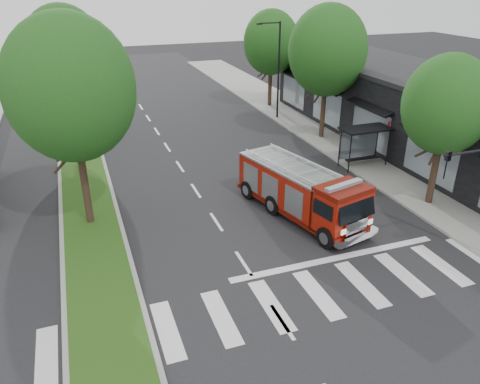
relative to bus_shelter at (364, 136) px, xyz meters
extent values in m
plane|color=black|center=(-11.20, -8.15, -2.04)|extent=(140.00, 140.00, 0.00)
cube|color=gray|center=(1.30, 1.85, -1.96)|extent=(5.00, 80.00, 0.15)
cube|color=gray|center=(-17.20, 9.85, -1.97)|extent=(3.00, 50.00, 0.14)
cube|color=#214413|center=(-17.20, 9.85, -1.89)|extent=(2.60, 49.50, 0.02)
cube|color=black|center=(5.80, 1.85, 0.46)|extent=(8.00, 30.00, 5.00)
cylinder|color=black|center=(-1.40, -0.75, -0.79)|extent=(0.08, 0.08, 2.50)
cylinder|color=black|center=(1.40, -0.75, -0.79)|extent=(0.08, 0.08, 2.50)
cylinder|color=black|center=(-1.40, 0.45, -0.79)|extent=(0.08, 0.08, 2.50)
cylinder|color=black|center=(1.40, 0.45, -0.79)|extent=(0.08, 0.08, 2.50)
cube|color=black|center=(0.00, -0.15, 0.51)|extent=(3.20, 1.60, 0.12)
cube|color=#8C99A5|center=(0.00, 0.55, -0.74)|extent=(2.80, 0.04, 1.80)
cube|color=black|center=(0.00, -0.15, -1.49)|extent=(2.40, 0.40, 0.08)
cylinder|color=black|center=(0.30, -6.15, -0.17)|extent=(0.36, 0.36, 3.74)
ellipsoid|color=#113E12|center=(0.30, -6.15, 3.49)|extent=(4.40, 4.40, 5.06)
cylinder|color=black|center=(0.30, 5.85, 0.16)|extent=(0.36, 0.36, 4.40)
ellipsoid|color=#113E12|center=(0.30, 5.85, 4.46)|extent=(5.60, 5.60, 6.44)
cylinder|color=black|center=(0.30, 15.85, -0.06)|extent=(0.36, 0.36, 3.96)
ellipsoid|color=#113E12|center=(0.30, 15.85, 3.81)|extent=(5.00, 5.00, 5.75)
cylinder|color=black|center=(-17.20, -2.15, 0.27)|extent=(0.36, 0.36, 4.62)
ellipsoid|color=#113E12|center=(-17.20, -2.15, 4.79)|extent=(5.80, 5.80, 6.67)
cylinder|color=black|center=(-17.20, 11.85, 0.16)|extent=(0.36, 0.36, 4.40)
ellipsoid|color=#113E12|center=(-17.20, 11.85, 4.46)|extent=(5.60, 5.60, 6.44)
imported|color=black|center=(-4.50, -11.65, 2.96)|extent=(0.18, 0.22, 1.10)
cylinder|color=black|center=(-0.70, 11.85, 1.96)|extent=(0.16, 0.16, 8.00)
cylinder|color=black|center=(-1.60, 11.85, 5.86)|extent=(1.80, 0.10, 0.10)
cube|color=black|center=(-2.50, 11.85, 5.81)|extent=(0.45, 0.20, 0.12)
cube|color=#550C04|center=(-6.89, -4.79, -1.56)|extent=(4.23, 8.31, 0.24)
cube|color=maroon|center=(-7.08, -4.05, -0.57)|extent=(3.77, 6.46, 1.90)
cube|color=maroon|center=(-6.19, -7.64, -0.57)|extent=(2.71, 2.23, 1.99)
cube|color=#B2B2B7|center=(-7.08, -4.05, 0.43)|extent=(3.77, 6.46, 0.11)
cylinder|color=#B2B2B7|center=(-7.91, -4.26, 0.62)|extent=(1.47, 5.55, 0.09)
cylinder|color=#B2B2B7|center=(-6.25, -3.84, 0.62)|extent=(1.47, 5.55, 0.09)
cube|color=silver|center=(-5.92, -8.70, -1.47)|extent=(2.47, 0.92, 0.33)
cube|color=#8C99A5|center=(-6.19, -7.64, 0.71)|extent=(2.11, 0.83, 0.17)
cylinder|color=black|center=(-7.18, -8.18, -1.52)|extent=(0.57, 1.09, 1.04)
cylinder|color=black|center=(-5.06, -7.65, -1.52)|extent=(0.57, 1.09, 1.04)
cylinder|color=black|center=(-8.14, -4.31, -1.52)|extent=(0.57, 1.09, 1.04)
cylinder|color=black|center=(-6.02, -3.79, -1.52)|extent=(0.57, 1.09, 1.04)
cylinder|color=black|center=(-8.69, -2.10, -1.52)|extent=(0.57, 1.09, 1.04)
cylinder|color=black|center=(-6.57, -1.58, -1.52)|extent=(0.57, 1.09, 1.04)
camera|label=1|loc=(-17.18, -24.14, 9.39)|focal=35.00mm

